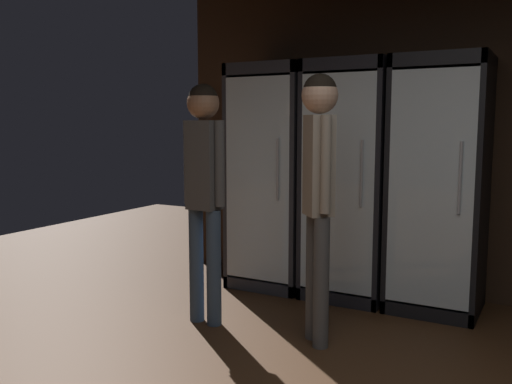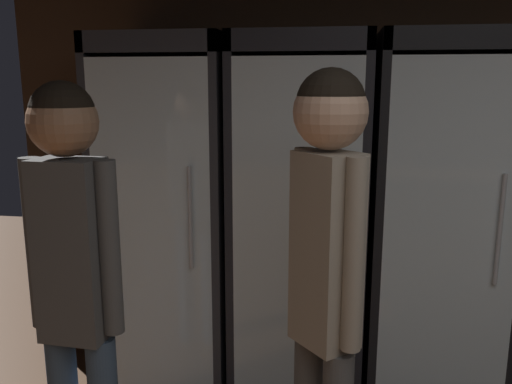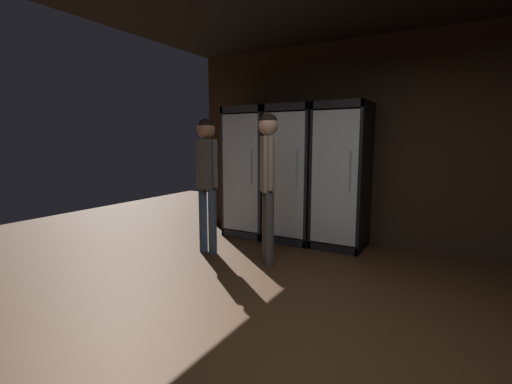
{
  "view_description": "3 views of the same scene",
  "coord_description": "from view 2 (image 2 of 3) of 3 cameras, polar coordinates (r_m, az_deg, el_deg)",
  "views": [
    {
      "loc": [
        0.22,
        -1.66,
        1.44
      ],
      "look_at": [
        -1.99,
        2.37,
        0.86
      ],
      "focal_mm": 38.82,
      "sensor_mm": 36.0,
      "label": 1
    },
    {
      "loc": [
        -1.09,
        -0.03,
        1.69
      ],
      "look_at": [
        -1.49,
        2.62,
        1.13
      ],
      "focal_mm": 36.85,
      "sensor_mm": 36.0,
      "label": 2
    },
    {
      "loc": [
        0.81,
        -2.05,
        1.43
      ],
      "look_at": [
        -1.69,
        2.33,
        0.71
      ],
      "focal_mm": 25.2,
      "sensor_mm": 36.0,
      "label": 3
    }
  ],
  "objects": [
    {
      "name": "cooler_left",
      "position": [
        2.84,
        4.79,
        -3.51
      ],
      "size": [
        0.67,
        0.68,
        1.93
      ],
      "color": "black",
      "rests_on": "ground"
    },
    {
      "name": "cooler_far_left",
      "position": [
        2.97,
        -8.82,
        -3.15
      ],
      "size": [
        0.67,
        0.68,
        1.93
      ],
      "color": "#2B2B30",
      "rests_on": "ground"
    },
    {
      "name": "shopper_near",
      "position": [
        1.9,
        -19.15,
        -7.84
      ],
      "size": [
        0.34,
        0.22,
        1.7
      ],
      "color": "#384C66",
      "rests_on": "ground"
    },
    {
      "name": "cooler_center",
      "position": [
        2.88,
        18.81,
        -3.8
      ],
      "size": [
        0.67,
        0.68,
        1.93
      ],
      "color": "black",
      "rests_on": "ground"
    },
    {
      "name": "shopper_far",
      "position": [
        1.72,
        7.62,
        -7.89
      ],
      "size": [
        0.25,
        0.25,
        1.74
      ],
      "color": "#4C4C4C",
      "rests_on": "ground"
    }
  ]
}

